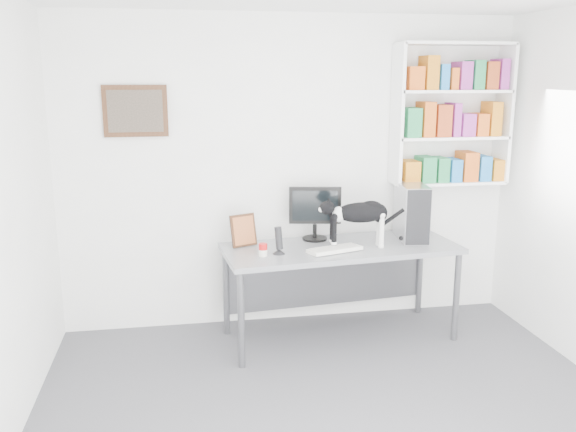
{
  "coord_description": "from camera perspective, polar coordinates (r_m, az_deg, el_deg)",
  "views": [
    {
      "loc": [
        -0.95,
        -3.21,
        2.18
      ],
      "look_at": [
        -0.11,
        1.53,
        1.07
      ],
      "focal_mm": 38.0,
      "sensor_mm": 36.0,
      "label": 1
    }
  ],
  "objects": [
    {
      "name": "desk",
      "position": [
        5.19,
        4.88,
        -7.09
      ],
      "size": [
        2.0,
        0.94,
        0.81
      ],
      "primitive_type": "cube",
      "rotation": [
        0.0,
        0.0,
        0.1
      ],
      "color": "gray",
      "rests_on": "room"
    },
    {
      "name": "pc_tower",
      "position": [
        5.34,
        11.46,
        0.43
      ],
      "size": [
        0.27,
        0.5,
        0.48
      ],
      "primitive_type": "cube",
      "rotation": [
        0.0,
        0.0,
        -0.12
      ],
      "color": "#B6B6BB",
      "rests_on": "desk"
    },
    {
      "name": "soup_can",
      "position": [
        4.76,
        -2.35,
        -3.18
      ],
      "size": [
        0.08,
        0.08,
        0.1
      ],
      "primitive_type": "cylinder",
      "rotation": [
        0.0,
        0.0,
        0.14
      ],
      "color": "red",
      "rests_on": "desk"
    },
    {
      "name": "speaker",
      "position": [
        4.8,
        -0.87,
        -2.24
      ],
      "size": [
        0.13,
        0.13,
        0.23
      ],
      "primitive_type": "cylinder",
      "rotation": [
        0.0,
        0.0,
        0.47
      ],
      "color": "black",
      "rests_on": "desk"
    },
    {
      "name": "cat",
      "position": [
        4.99,
        6.65,
        -0.75
      ],
      "size": [
        0.64,
        0.2,
        0.39
      ],
      "primitive_type": null,
      "rotation": [
        0.0,
        0.0,
        -0.04
      ],
      "color": "black",
      "rests_on": "desk"
    },
    {
      "name": "leaning_print",
      "position": [
        5.03,
        -4.2,
        -1.28
      ],
      "size": [
        0.24,
        0.17,
        0.28
      ],
      "primitive_type": "cube",
      "rotation": [
        0.0,
        0.0,
        0.39
      ],
      "color": "#4E2F19",
      "rests_on": "desk"
    },
    {
      "name": "room",
      "position": [
        3.45,
        6.27,
        -1.05
      ],
      "size": [
        4.01,
        4.01,
        2.7
      ],
      "color": "#4C4C50",
      "rests_on": "ground"
    },
    {
      "name": "wall_art",
      "position": [
        5.2,
        -14.09,
        9.51
      ],
      "size": [
        0.52,
        0.04,
        0.42
      ],
      "primitive_type": "cube",
      "color": "#4E2F19",
      "rests_on": "room"
    },
    {
      "name": "keyboard",
      "position": [
        4.9,
        4.39,
        -3.13
      ],
      "size": [
        0.47,
        0.29,
        0.03
      ],
      "primitive_type": "cube",
      "rotation": [
        0.0,
        0.0,
        0.3
      ],
      "color": "white",
      "rests_on": "desk"
    },
    {
      "name": "monitor",
      "position": [
        5.19,
        2.53,
        0.29
      ],
      "size": [
        0.47,
        0.29,
        0.47
      ],
      "primitive_type": "cube",
      "rotation": [
        0.0,
        0.0,
        -0.18
      ],
      "color": "black",
      "rests_on": "desk"
    },
    {
      "name": "bookshelf",
      "position": [
        5.59,
        15.05,
        9.16
      ],
      "size": [
        1.03,
        0.28,
        1.24
      ],
      "primitive_type": "cube",
      "color": "white",
      "rests_on": "room"
    }
  ]
}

